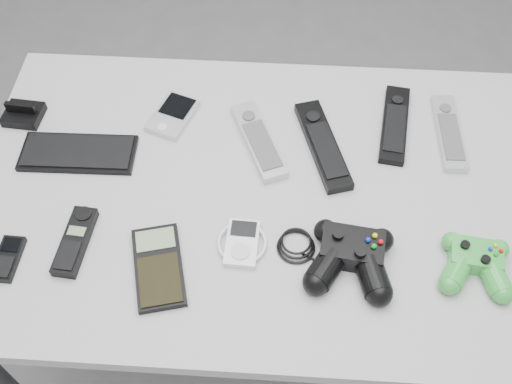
# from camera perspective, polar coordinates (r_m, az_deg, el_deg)

# --- Properties ---
(floor) EXTENTS (3.50, 3.50, 0.00)m
(floor) POSITION_cam_1_polar(r_m,az_deg,el_deg) (1.91, -2.21, -11.11)
(floor) COLOR slate
(floor) RESTS_ON ground
(desk) EXTENTS (1.15, 0.74, 0.77)m
(desk) POSITION_cam_1_polar(r_m,az_deg,el_deg) (1.25, 0.26, -1.61)
(desk) COLOR #A09FA2
(desk) RESTS_ON floor
(pda_keyboard) EXTENTS (0.24, 0.10, 0.01)m
(pda_keyboard) POSITION_cam_1_polar(r_m,az_deg,el_deg) (1.30, -16.58, 3.61)
(pda_keyboard) COLOR black
(pda_keyboard) RESTS_ON desk
(dock_bracket) EXTENTS (0.08, 0.08, 0.04)m
(dock_bracket) POSITION_cam_1_polar(r_m,az_deg,el_deg) (1.40, -21.39, 7.20)
(dock_bracket) COLOR black
(dock_bracket) RESTS_ON desk
(pda) EXTENTS (0.11, 0.14, 0.02)m
(pda) POSITION_cam_1_polar(r_m,az_deg,el_deg) (1.32, -7.95, 7.26)
(pda) COLOR silver
(pda) RESTS_ON desk
(remote_silver_a) EXTENTS (0.13, 0.22, 0.02)m
(remote_silver_a) POSITION_cam_1_polar(r_m,az_deg,el_deg) (1.26, 0.26, 4.97)
(remote_silver_a) COLOR silver
(remote_silver_a) RESTS_ON desk
(remote_black_a) EXTENTS (0.12, 0.24, 0.02)m
(remote_black_a) POSITION_cam_1_polar(r_m,az_deg,el_deg) (1.26, 6.38, 4.52)
(remote_black_a) COLOR black
(remote_black_a) RESTS_ON desk
(remote_black_b) EXTENTS (0.08, 0.22, 0.02)m
(remote_black_b) POSITION_cam_1_polar(r_m,az_deg,el_deg) (1.33, 13.08, 6.34)
(remote_black_b) COLOR black
(remote_black_b) RESTS_ON desk
(remote_silver_b) EXTENTS (0.05, 0.21, 0.02)m
(remote_silver_b) POSITION_cam_1_polar(r_m,az_deg,el_deg) (1.34, 17.89, 5.45)
(remote_silver_b) COLOR #B5B5BC
(remote_silver_b) RESTS_ON desk
(mobile_phone) EXTENTS (0.04, 0.09, 0.02)m
(mobile_phone) POSITION_cam_1_polar(r_m,az_deg,el_deg) (1.19, -22.60, -5.87)
(mobile_phone) COLOR black
(mobile_phone) RESTS_ON desk
(cordless_handset) EXTENTS (0.06, 0.15, 0.02)m
(cordless_handset) POSITION_cam_1_polar(r_m,az_deg,el_deg) (1.16, -16.86, -4.50)
(cordless_handset) COLOR black
(cordless_handset) RESTS_ON desk
(calculator) EXTENTS (0.12, 0.18, 0.02)m
(calculator) POSITION_cam_1_polar(r_m,az_deg,el_deg) (1.11, -9.27, -7.04)
(calculator) COLOR black
(calculator) RESTS_ON desk
(mp3_player) EXTENTS (0.10, 0.10, 0.02)m
(mp3_player) POSITION_cam_1_polar(r_m,az_deg,el_deg) (1.12, -1.34, -4.86)
(mp3_player) COLOR white
(mp3_player) RESTS_ON desk
(controller_black) EXTENTS (0.29, 0.20, 0.05)m
(controller_black) POSITION_cam_1_polar(r_m,az_deg,el_deg) (1.10, 9.07, -5.98)
(controller_black) COLOR black
(controller_black) RESTS_ON desk
(controller_green) EXTENTS (0.15, 0.15, 0.04)m
(controller_green) POSITION_cam_1_polar(r_m,az_deg,el_deg) (1.15, 20.23, -6.26)
(controller_green) COLOR #227C2D
(controller_green) RESTS_ON desk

